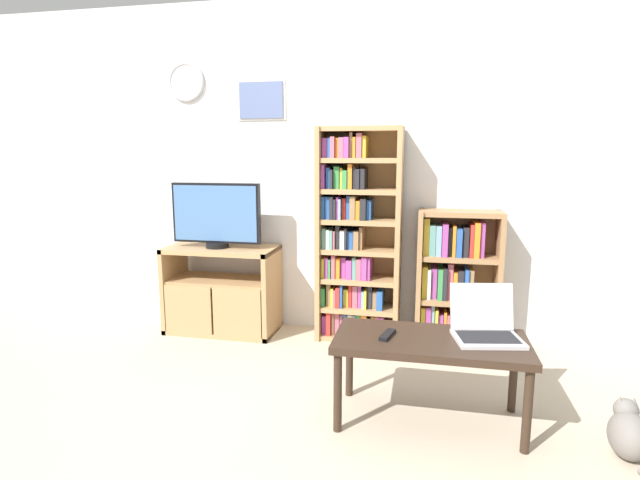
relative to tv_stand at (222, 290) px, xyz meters
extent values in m
plane|color=#BCAD93|center=(0.83, -1.43, -0.35)|extent=(18.00, 18.00, 0.00)
cube|color=silver|center=(0.83, 0.29, 0.95)|extent=(6.60, 0.06, 2.60)
torus|color=#B2B2B7|center=(-0.35, 0.25, 1.65)|extent=(0.32, 0.03, 0.32)
cylinder|color=white|center=(-0.35, 0.25, 1.65)|extent=(0.26, 0.02, 0.26)
cube|color=silver|center=(0.28, 0.25, 1.49)|extent=(0.39, 0.01, 0.31)
cube|color=slate|center=(0.28, 0.25, 1.49)|extent=(0.36, 0.02, 0.28)
cube|color=tan|center=(-0.42, 0.02, 0.00)|extent=(0.04, 0.44, 0.69)
cube|color=tan|center=(0.42, 0.02, 0.00)|extent=(0.04, 0.44, 0.69)
cube|color=tan|center=(0.00, 0.02, 0.33)|extent=(0.88, 0.44, 0.04)
cube|color=tan|center=(0.00, 0.02, -0.33)|extent=(0.88, 0.44, 0.04)
cube|color=tan|center=(0.00, 0.02, 0.07)|extent=(0.80, 0.40, 0.04)
cube|color=tan|center=(-0.20, -0.19, -0.12)|extent=(0.39, 0.02, 0.38)
cube|color=tan|center=(0.20, -0.19, -0.12)|extent=(0.39, 0.02, 0.38)
cylinder|color=black|center=(-0.02, -0.01, 0.36)|extent=(0.18, 0.18, 0.04)
cube|color=black|center=(-0.02, -0.01, 0.62)|extent=(0.71, 0.05, 0.47)
cube|color=#4770A8|center=(-0.02, -0.04, 0.62)|extent=(0.68, 0.01, 0.43)
cube|color=tan|center=(0.80, 0.08, 0.46)|extent=(0.04, 0.31, 1.62)
cube|color=tan|center=(1.39, 0.08, 0.46)|extent=(0.04, 0.31, 1.62)
cube|color=tan|center=(1.09, 0.23, 0.46)|extent=(0.63, 0.02, 1.62)
cube|color=tan|center=(1.09, 0.08, -0.33)|extent=(0.55, 0.28, 0.04)
cube|color=tan|center=(1.09, 0.08, -0.10)|extent=(0.55, 0.28, 0.04)
cube|color=tan|center=(1.09, 0.08, 0.12)|extent=(0.55, 0.28, 0.04)
cube|color=tan|center=(1.09, 0.08, 0.35)|extent=(0.55, 0.28, 0.04)
cube|color=tan|center=(1.09, 0.08, 0.58)|extent=(0.55, 0.28, 0.04)
cube|color=tan|center=(1.09, 0.08, 0.80)|extent=(0.55, 0.28, 0.04)
cube|color=tan|center=(1.09, 0.08, 1.03)|extent=(0.55, 0.28, 0.04)
cube|color=tan|center=(1.09, 0.08, 1.25)|extent=(0.55, 0.28, 0.04)
cube|color=#9E4293|center=(0.84, 0.10, -0.24)|extent=(0.04, 0.21, 0.15)
cube|color=red|center=(0.88, 0.09, -0.22)|extent=(0.03, 0.25, 0.18)
cube|color=#93704C|center=(0.91, 0.10, -0.22)|extent=(0.02, 0.22, 0.17)
cube|color=#B75B70|center=(0.94, 0.10, -0.22)|extent=(0.04, 0.20, 0.17)
cube|color=#B75B70|center=(0.97, 0.10, -0.23)|extent=(0.02, 0.20, 0.16)
cube|color=#2856A8|center=(1.00, 0.10, -0.23)|extent=(0.03, 0.22, 0.17)
cube|color=white|center=(1.04, 0.10, -0.23)|extent=(0.03, 0.21, 0.17)
cube|color=#759EB7|center=(1.07, 0.09, -0.23)|extent=(0.03, 0.23, 0.17)
cube|color=#388947|center=(1.11, 0.10, -0.22)|extent=(0.04, 0.22, 0.18)
cube|color=orange|center=(1.15, 0.09, -0.22)|extent=(0.04, 0.25, 0.18)
cube|color=#2856A8|center=(1.19, 0.09, -0.24)|extent=(0.03, 0.25, 0.14)
cube|color=orange|center=(1.22, 0.10, -0.23)|extent=(0.03, 0.21, 0.16)
cube|color=#B75B70|center=(1.25, 0.09, -0.22)|extent=(0.03, 0.24, 0.17)
cube|color=#9E4293|center=(1.29, 0.09, -0.22)|extent=(0.03, 0.25, 0.17)
cube|color=#388947|center=(0.84, 0.09, -0.01)|extent=(0.03, 0.24, 0.14)
cube|color=#93704C|center=(0.87, 0.10, 0.00)|extent=(0.03, 0.20, 0.18)
cube|color=gold|center=(0.90, 0.09, -0.01)|extent=(0.02, 0.23, 0.15)
cube|color=#B75B70|center=(0.92, 0.09, -0.02)|extent=(0.02, 0.24, 0.13)
cube|color=red|center=(0.95, 0.09, -0.01)|extent=(0.03, 0.25, 0.16)
cube|color=#2856A8|center=(0.98, 0.09, 0.00)|extent=(0.02, 0.25, 0.18)
cube|color=gold|center=(1.01, 0.10, -0.01)|extent=(0.04, 0.20, 0.14)
cube|color=red|center=(1.04, 0.10, 0.01)|extent=(0.02, 0.20, 0.18)
cube|color=#B75B70|center=(1.08, 0.10, 0.00)|extent=(0.04, 0.20, 0.17)
cube|color=#9E4293|center=(1.11, 0.10, 0.00)|extent=(0.02, 0.20, 0.17)
cube|color=#759EB7|center=(1.14, 0.10, -0.02)|extent=(0.02, 0.21, 0.14)
cube|color=gold|center=(1.16, 0.09, -0.01)|extent=(0.02, 0.24, 0.14)
cube|color=#232328|center=(1.19, 0.10, 0.01)|extent=(0.04, 0.21, 0.18)
cube|color=#93704C|center=(1.23, 0.10, -0.02)|extent=(0.03, 0.20, 0.13)
cube|color=#2856A8|center=(1.27, 0.09, -0.01)|extent=(0.04, 0.24, 0.14)
cube|color=gold|center=(0.83, 0.09, 0.22)|extent=(0.02, 0.23, 0.15)
cube|color=#9E4293|center=(0.86, 0.09, 0.22)|extent=(0.02, 0.23, 0.16)
cube|color=#388947|center=(0.88, 0.09, 0.22)|extent=(0.02, 0.25, 0.15)
cube|color=#B75B70|center=(0.91, 0.09, 0.23)|extent=(0.03, 0.24, 0.18)
cube|color=orange|center=(0.95, 0.09, 0.22)|extent=(0.03, 0.22, 0.16)
cube|color=#9E4293|center=(0.99, 0.10, 0.22)|extent=(0.04, 0.20, 0.16)
cube|color=#9E4293|center=(1.03, 0.09, 0.21)|extent=(0.04, 0.24, 0.15)
cube|color=#5B9389|center=(1.07, 0.09, 0.22)|extent=(0.03, 0.23, 0.17)
cube|color=#B75B70|center=(1.11, 0.09, 0.22)|extent=(0.04, 0.24, 0.16)
cube|color=#9E4293|center=(1.15, 0.09, 0.23)|extent=(0.04, 0.25, 0.18)
cube|color=#9E4293|center=(1.18, 0.09, 0.23)|extent=(0.02, 0.24, 0.17)
cube|color=#5B9389|center=(0.84, 0.09, 0.44)|extent=(0.03, 0.23, 0.15)
cube|color=white|center=(0.87, 0.09, 0.44)|extent=(0.02, 0.23, 0.14)
cube|color=#5B9389|center=(0.89, 0.09, 0.44)|extent=(0.03, 0.24, 0.14)
cube|color=#B75B70|center=(0.92, 0.09, 0.44)|extent=(0.02, 0.23, 0.14)
cube|color=#232328|center=(0.94, 0.10, 0.46)|extent=(0.03, 0.21, 0.18)
cube|color=white|center=(0.98, 0.10, 0.44)|extent=(0.03, 0.21, 0.14)
cube|color=#232328|center=(1.00, 0.09, 0.45)|extent=(0.02, 0.23, 0.16)
cube|color=#2856A8|center=(1.04, 0.10, 0.44)|extent=(0.04, 0.20, 0.14)
cube|color=#93704C|center=(1.08, 0.09, 0.44)|extent=(0.04, 0.23, 0.14)
cube|color=#93704C|center=(1.12, 0.10, 0.45)|extent=(0.02, 0.21, 0.17)
cube|color=#2856A8|center=(0.84, 0.09, 0.68)|extent=(0.02, 0.23, 0.17)
cube|color=#2856A8|center=(0.87, 0.09, 0.68)|extent=(0.03, 0.22, 0.17)
cube|color=#232328|center=(0.90, 0.09, 0.68)|extent=(0.03, 0.25, 0.17)
cube|color=#232328|center=(0.92, 0.09, 0.67)|extent=(0.02, 0.25, 0.15)
cube|color=#9E4293|center=(0.94, 0.09, 0.68)|extent=(0.02, 0.23, 0.17)
cube|color=#759EB7|center=(0.96, 0.09, 0.67)|extent=(0.02, 0.25, 0.15)
cube|color=red|center=(0.99, 0.10, 0.67)|extent=(0.03, 0.20, 0.15)
cube|color=#2856A8|center=(1.02, 0.10, 0.68)|extent=(0.02, 0.20, 0.17)
cube|color=#93704C|center=(1.05, 0.09, 0.68)|extent=(0.04, 0.24, 0.17)
cube|color=orange|center=(1.09, 0.09, 0.66)|extent=(0.03, 0.23, 0.14)
cube|color=#232328|center=(1.13, 0.09, 0.67)|extent=(0.04, 0.25, 0.16)
cube|color=#2856A8|center=(1.17, 0.10, 0.67)|extent=(0.03, 0.21, 0.15)
cube|color=#9E4293|center=(0.84, 0.09, 0.91)|extent=(0.03, 0.24, 0.18)
cube|color=#2856A8|center=(0.87, 0.10, 0.90)|extent=(0.03, 0.21, 0.16)
cube|color=#232328|center=(0.90, 0.09, 0.89)|extent=(0.02, 0.25, 0.14)
cube|color=#388947|center=(0.93, 0.10, 0.90)|extent=(0.04, 0.21, 0.16)
cube|color=gold|center=(0.96, 0.10, 0.89)|extent=(0.02, 0.20, 0.15)
cube|color=#388947|center=(0.99, 0.09, 0.89)|extent=(0.03, 0.25, 0.14)
cube|color=orange|center=(1.03, 0.09, 0.91)|extent=(0.03, 0.23, 0.18)
cube|color=#232328|center=(1.06, 0.10, 0.90)|extent=(0.02, 0.22, 0.16)
cube|color=#232328|center=(1.09, 0.09, 0.89)|extent=(0.03, 0.25, 0.15)
cube|color=#232328|center=(1.12, 0.09, 0.89)|extent=(0.03, 0.24, 0.15)
cube|color=#9E4293|center=(0.84, 0.10, 1.12)|extent=(0.04, 0.21, 0.14)
cube|color=#2856A8|center=(0.88, 0.10, 1.12)|extent=(0.02, 0.22, 0.15)
cube|color=#B75B70|center=(0.90, 0.09, 1.12)|extent=(0.03, 0.25, 0.15)
cube|color=orange|center=(0.93, 0.10, 1.12)|extent=(0.02, 0.22, 0.14)
cube|color=#B75B70|center=(0.97, 0.09, 1.12)|extent=(0.04, 0.25, 0.15)
cube|color=#9E4293|center=(1.01, 0.09, 1.12)|extent=(0.04, 0.26, 0.15)
cube|color=#93704C|center=(1.04, 0.10, 1.14)|extent=(0.02, 0.22, 0.18)
cube|color=orange|center=(1.06, 0.09, 1.12)|extent=(0.02, 0.23, 0.15)
cube|color=#B75B70|center=(1.10, 0.09, 1.13)|extent=(0.04, 0.23, 0.17)
cube|color=gold|center=(1.13, 0.10, 1.12)|extent=(0.03, 0.21, 0.16)
cube|color=#9E754C|center=(1.55, 0.09, 0.16)|extent=(0.04, 0.29, 1.01)
cube|color=#9E754C|center=(2.11, 0.09, 0.16)|extent=(0.04, 0.29, 1.01)
cube|color=#9E754C|center=(1.83, 0.23, 0.16)|extent=(0.60, 0.02, 1.01)
cube|color=#9E754C|center=(1.83, 0.09, -0.33)|extent=(0.53, 0.26, 0.04)
cube|color=#9E754C|center=(1.83, 0.09, 0.00)|extent=(0.53, 0.26, 0.04)
cube|color=#9E754C|center=(1.83, 0.09, 0.32)|extent=(0.53, 0.26, 0.04)
cube|color=#9E754C|center=(1.83, 0.09, 0.65)|extent=(0.53, 0.26, 0.04)
cube|color=gold|center=(1.59, 0.11, -0.18)|extent=(0.03, 0.20, 0.26)
cube|color=#9E4293|center=(1.63, 0.11, -0.18)|extent=(0.04, 0.20, 0.26)
cube|color=#759EB7|center=(1.66, 0.11, -0.17)|extent=(0.02, 0.19, 0.27)
cube|color=gold|center=(1.69, 0.10, -0.19)|extent=(0.02, 0.22, 0.24)
cube|color=#9E4293|center=(1.72, 0.11, -0.21)|extent=(0.03, 0.19, 0.21)
cube|color=orange|center=(1.75, 0.11, -0.20)|extent=(0.02, 0.19, 0.23)
cube|color=#B75B70|center=(1.77, 0.10, -0.21)|extent=(0.02, 0.21, 0.21)
cube|color=orange|center=(1.80, 0.10, -0.18)|extent=(0.03, 0.22, 0.26)
cube|color=#B75B70|center=(1.84, 0.11, -0.19)|extent=(0.04, 0.18, 0.24)
cube|color=#232328|center=(1.89, 0.10, -0.19)|extent=(0.04, 0.20, 0.24)
cube|color=#93704C|center=(1.93, 0.11, -0.17)|extent=(0.04, 0.18, 0.28)
cube|color=gold|center=(1.59, 0.11, 0.14)|extent=(0.04, 0.19, 0.24)
cube|color=white|center=(1.63, 0.10, 0.13)|extent=(0.02, 0.21, 0.22)
cube|color=#9E4293|center=(1.66, 0.11, 0.13)|extent=(0.04, 0.18, 0.23)
cube|color=#388947|center=(1.70, 0.10, 0.13)|extent=(0.04, 0.22, 0.23)
cube|color=#232328|center=(1.74, 0.10, 0.13)|extent=(0.03, 0.22, 0.24)
cube|color=#B75B70|center=(1.78, 0.11, 0.15)|extent=(0.04, 0.18, 0.27)
cube|color=orange|center=(1.81, 0.10, 0.12)|extent=(0.03, 0.21, 0.21)
cube|color=#232328|center=(1.85, 0.10, 0.13)|extent=(0.04, 0.21, 0.22)
cube|color=#2856A8|center=(1.89, 0.10, 0.13)|extent=(0.03, 0.24, 0.24)
cube|color=#93704C|center=(1.92, 0.10, 0.13)|extent=(0.03, 0.22, 0.23)
cube|color=gold|center=(1.59, 0.11, 0.48)|extent=(0.04, 0.20, 0.27)
cube|color=#5B9389|center=(1.64, 0.11, 0.45)|extent=(0.04, 0.20, 0.22)
cube|color=#759EB7|center=(1.68, 0.10, 0.45)|extent=(0.04, 0.21, 0.22)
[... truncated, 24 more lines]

